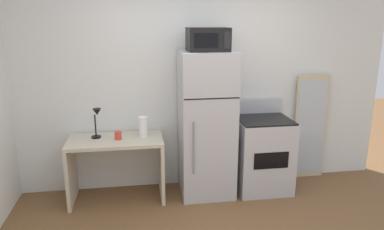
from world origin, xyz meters
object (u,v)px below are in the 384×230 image
object	(u,v)px
coffee_mug	(118,135)
oven_range	(262,154)
desk	(116,158)
microwave	(208,39)
leaning_mirror	(310,127)
desk_lamp	(97,118)
paper_towel_roll	(143,127)
refrigerator	(207,125)

from	to	relation	value
coffee_mug	oven_range	xyz separation A→B (m)	(1.75, 0.01, -0.33)
desk	microwave	xyz separation A→B (m)	(1.07, -0.03, 1.35)
leaning_mirror	desk_lamp	bearing A→B (deg)	-176.23
microwave	oven_range	size ratio (longest dim) A/B	0.42
paper_towel_roll	leaning_mirror	size ratio (longest dim) A/B	0.17
oven_range	leaning_mirror	bearing A→B (deg)	19.00
leaning_mirror	paper_towel_roll	bearing A→B (deg)	-174.53
desk_lamp	leaning_mirror	world-z (taller)	leaning_mirror
refrigerator	leaning_mirror	bearing A→B (deg)	9.79
paper_towel_roll	oven_range	size ratio (longest dim) A/B	0.22
microwave	leaning_mirror	distance (m)	1.89
desk_lamp	refrigerator	distance (m)	1.28
desk	leaning_mirror	xyz separation A→B (m)	(2.53, 0.24, 0.18)
desk	paper_towel_roll	distance (m)	0.48
desk	coffee_mug	xyz separation A→B (m)	(0.04, -0.02, 0.28)
refrigerator	desk	bearing A→B (deg)	179.57
paper_towel_roll	refrigerator	size ratio (longest dim) A/B	0.14
desk	leaning_mirror	size ratio (longest dim) A/B	0.78
oven_range	coffee_mug	bearing A→B (deg)	-179.68
oven_range	refrigerator	bearing A→B (deg)	179.64
refrigerator	leaning_mirror	world-z (taller)	refrigerator
coffee_mug	refrigerator	world-z (taller)	refrigerator
microwave	leaning_mirror	xyz separation A→B (m)	(1.45, 0.27, -1.17)
leaning_mirror	desk	bearing A→B (deg)	-174.51
desk_lamp	refrigerator	world-z (taller)	refrigerator
desk_lamp	paper_towel_roll	bearing A→B (deg)	-3.41
leaning_mirror	refrigerator	bearing A→B (deg)	-170.21
coffee_mug	microwave	xyz separation A→B (m)	(1.04, -0.01, 1.07)
refrigerator	microwave	world-z (taller)	microwave
refrigerator	paper_towel_roll	bearing A→B (deg)	176.94
microwave	oven_range	xyz separation A→B (m)	(0.71, 0.02, -1.41)
desk	desk_lamp	size ratio (longest dim) A/B	3.09
desk	desk_lamp	xyz separation A→B (m)	(-0.20, 0.06, 0.47)
paper_towel_roll	refrigerator	distance (m)	0.75
desk	microwave	size ratio (longest dim) A/B	2.37
desk	desk_lamp	distance (m)	0.52
paper_towel_roll	oven_range	world-z (taller)	oven_range
coffee_mug	oven_range	bearing A→B (deg)	0.32
coffee_mug	paper_towel_roll	bearing A→B (deg)	10.61
microwave	oven_range	bearing A→B (deg)	1.35
paper_towel_roll	coffee_mug	bearing A→B (deg)	-169.39
microwave	coffee_mug	bearing A→B (deg)	179.62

